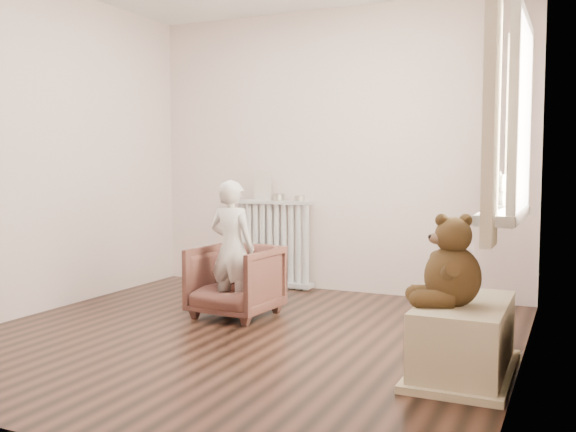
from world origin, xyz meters
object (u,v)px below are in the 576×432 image
at_px(toy_vanity, 239,257).
at_px(armchair, 235,281).
at_px(toy_bench, 464,339).
at_px(radiator, 273,247).
at_px(teddy_bear, 453,258).
at_px(plush_cat, 506,192).
at_px(child, 232,248).

bearing_deg(toy_vanity, armchair, -62.47).
distance_m(toy_vanity, toy_bench, 3.05).
height_order(radiator, teddy_bear, teddy_bear).
xyz_separation_m(toy_vanity, plush_cat, (2.58, -1.18, 0.72)).
relative_size(armchair, child, 0.58).
height_order(radiator, plush_cat, plush_cat).
bearing_deg(armchair, plush_cat, 3.34).
height_order(child, plush_cat, plush_cat).
height_order(teddy_bear, plush_cat, plush_cat).
xyz_separation_m(toy_vanity, toy_bench, (2.44, -1.83, -0.08)).
relative_size(teddy_bear, plush_cat, 1.89).
height_order(radiator, armchair, radiator).
relative_size(child, teddy_bear, 2.12).
height_order(toy_bench, teddy_bear, teddy_bear).
relative_size(radiator, teddy_bear, 1.70).
xyz_separation_m(radiator, child, (0.25, -1.24, 0.15)).
bearing_deg(radiator, armchair, -78.21).
distance_m(armchair, teddy_bear, 1.99).
bearing_deg(plush_cat, toy_bench, -88.61).
xyz_separation_m(toy_vanity, child, (0.60, -1.21, 0.26)).
relative_size(toy_bench, plush_cat, 3.37).
height_order(toy_vanity, armchair, armchair).
relative_size(toy_vanity, armchair, 0.81).
distance_m(radiator, armchair, 1.22).
xyz_separation_m(radiator, armchair, (0.25, -1.19, -0.11)).
relative_size(radiator, toy_vanity, 1.70).
xyz_separation_m(radiator, toy_bench, (2.08, -1.86, -0.19)).
relative_size(radiator, armchair, 1.38).
bearing_deg(plush_cat, armchair, -167.14).
bearing_deg(child, teddy_bear, 161.80).
relative_size(toy_vanity, child, 0.47).
bearing_deg(toy_bench, child, 161.25).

